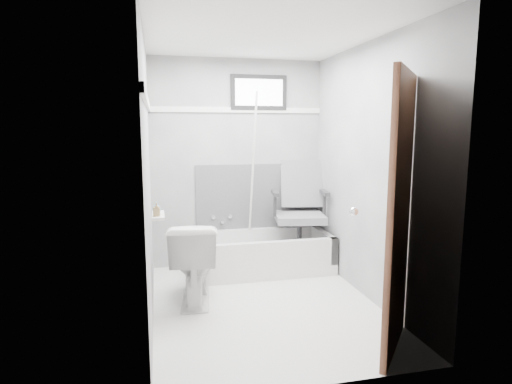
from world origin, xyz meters
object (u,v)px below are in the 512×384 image
object	(u,v)px
bathtub	(264,253)
office_chair	(300,210)
door	(459,223)
soap_bottle_b	(157,207)
toilet	(194,262)
soap_bottle_a	(157,209)

from	to	relation	value
bathtub	office_chair	distance (m)	0.64
door	soap_bottle_b	size ratio (longest dim) A/B	21.69
toilet	door	world-z (taller)	door
soap_bottle_b	soap_bottle_a	bearing A→B (deg)	-90.00
office_chair	soap_bottle_a	world-z (taller)	office_chair
toilet	soap_bottle_b	distance (m)	0.72
toilet	door	bearing A→B (deg)	143.00
office_chair	door	size ratio (longest dim) A/B	0.56
toilet	bathtub	bearing A→B (deg)	-134.55
toilet	door	size ratio (longest dim) A/B	0.39
soap_bottle_b	door	bearing A→B (deg)	-33.02
soap_bottle_a	bathtub	bearing A→B (deg)	43.29
door	soap_bottle_a	xyz separation A→B (m)	(-1.92, 1.11, -0.03)
bathtub	soap_bottle_a	bearing A→B (deg)	-136.71
bathtub	office_chair	world-z (taller)	office_chair
toilet	soap_bottle_b	size ratio (longest dim) A/B	8.38
door	soap_bottle_b	distance (m)	2.29
toilet	soap_bottle_b	bearing A→B (deg)	47.76
soap_bottle_a	soap_bottle_b	size ratio (longest dim) A/B	1.24
bathtub	door	distance (m)	2.46
office_chair	soap_bottle_a	xyz separation A→B (m)	(-1.60, -1.13, 0.28)
office_chair	toilet	xyz separation A→B (m)	(-1.28, -0.71, -0.30)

